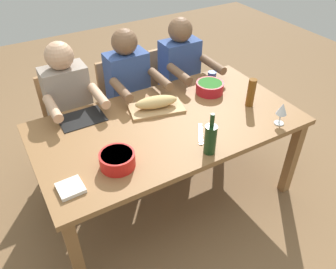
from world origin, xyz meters
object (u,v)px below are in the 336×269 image
(napkin_stack, at_px, (71,188))
(dining_table, at_px, (168,131))
(serving_bowl_pasta, at_px, (117,159))
(bread_loaf, at_px, (156,102))
(beer_bottle, at_px, (251,93))
(chair_near_right, at_px, (68,116))
(wine_bottle, at_px, (210,138))
(chair_near_left, at_px, (171,86))
(chair_near_center, at_px, (123,100))
(cup_near_left, at_px, (212,77))
(cutting_board, at_px, (156,108))
(diner_near_center, at_px, (130,88))
(serving_bowl_greens, at_px, (210,87))
(wine_glass, at_px, (282,110))
(diner_near_right, at_px, (70,105))
(diner_near_left, at_px, (182,74))

(napkin_stack, bearing_deg, dining_table, -159.99)
(serving_bowl_pasta, height_order, bread_loaf, bread_loaf)
(beer_bottle, bearing_deg, chair_near_right, -39.00)
(wine_bottle, xyz_separation_m, napkin_stack, (0.86, -0.12, -0.10))
(dining_table, xyz_separation_m, beer_bottle, (-0.65, 0.12, 0.19))
(chair_near_left, bearing_deg, napkin_stack, 40.41)
(dining_table, relative_size, beer_bottle, 8.56)
(dining_table, bearing_deg, chair_near_center, -90.00)
(dining_table, height_order, cup_near_left, cup_near_left)
(cutting_board, bearing_deg, diner_near_center, -89.06)
(serving_bowl_greens, height_order, napkin_stack, serving_bowl_greens)
(chair_near_left, distance_m, cutting_board, 0.86)
(diner_near_center, bearing_deg, napkin_stack, 49.60)
(diner_near_center, height_order, serving_bowl_greens, diner_near_center)
(chair_near_right, xyz_separation_m, wine_glass, (-1.19, 1.23, 0.37))
(cutting_board, bearing_deg, wine_glass, 138.29)
(chair_near_right, height_order, cup_near_left, chair_near_right)
(diner_near_center, relative_size, wine_glass, 7.23)
(dining_table, xyz_separation_m, serving_bowl_pasta, (0.49, 0.24, 0.13))
(chair_near_center, height_order, bread_loaf, same)
(wine_bottle, bearing_deg, chair_near_right, -64.91)
(chair_near_left, bearing_deg, chair_near_right, 0.00)
(chair_near_left, height_order, cutting_board, chair_near_left)
(chair_near_left, distance_m, napkin_stack, 1.75)
(diner_near_right, distance_m, beer_bottle, 1.40)
(chair_near_right, relative_size, bread_loaf, 2.66)
(serving_bowl_pasta, bearing_deg, dining_table, -153.72)
(chair_near_left, xyz_separation_m, bread_loaf, (0.51, 0.64, 0.32))
(chair_near_left, bearing_deg, serving_bowl_greens, 88.28)
(diner_near_center, relative_size, cup_near_left, 12.30)
(beer_bottle, bearing_deg, diner_near_right, -33.12)
(chair_near_center, relative_size, serving_bowl_pasta, 3.96)
(dining_table, bearing_deg, napkin_stack, 20.01)
(chair_near_left, xyz_separation_m, diner_near_left, (0.00, 0.18, 0.21))
(chair_near_right, relative_size, serving_bowl_pasta, 3.96)
(cutting_board, height_order, bread_loaf, bread_loaf)
(diner_near_right, height_order, napkin_stack, diner_near_right)
(dining_table, distance_m, serving_bowl_greens, 0.55)
(chair_near_center, xyz_separation_m, wine_bottle, (-0.06, 1.24, 0.37))
(chair_near_center, relative_size, bread_loaf, 2.66)
(dining_table, height_order, wine_glass, wine_glass)
(beer_bottle, distance_m, napkin_stack, 1.46)
(beer_bottle, height_order, cup_near_left, beer_bottle)
(chair_near_right, height_order, diner_near_left, diner_near_left)
(chair_near_left, height_order, beer_bottle, beer_bottle)
(serving_bowl_greens, relative_size, napkin_stack, 1.58)
(diner_near_center, bearing_deg, dining_table, 90.00)
(serving_bowl_pasta, bearing_deg, wine_glass, 171.96)
(chair_near_left, relative_size, wine_glass, 5.12)
(diner_near_center, xyz_separation_m, diner_near_left, (-0.52, 0.00, 0.00))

